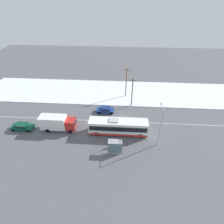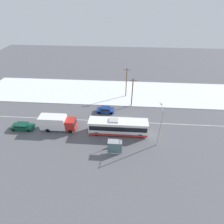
{
  "view_description": "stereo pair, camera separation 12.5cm",
  "coord_description": "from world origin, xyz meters",
  "px_view_note": "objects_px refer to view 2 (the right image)",
  "views": [
    {
      "loc": [
        -1.17,
        -30.13,
        24.01
      ],
      "look_at": [
        -3.3,
        1.55,
        1.4
      ],
      "focal_mm": 28.0,
      "sensor_mm": 36.0,
      "label": 1
    },
    {
      "loc": [
        -1.04,
        -30.12,
        24.01
      ],
      "look_at": [
        -3.3,
        1.55,
        1.4
      ],
      "focal_mm": 28.0,
      "sensor_mm": 36.0,
      "label": 2
    }
  ],
  "objects_px": {
    "parked_car_near_truck": "(22,126)",
    "utility_pole_roadside": "(132,92)",
    "pedestrian_at_stop": "(114,142)",
    "box_truck": "(57,122)",
    "sedan_car": "(105,110)",
    "bus_shelter": "(115,146)",
    "utility_pole_snowlot": "(126,82)",
    "city_bus": "(118,127)",
    "streetlamp": "(160,122)"
  },
  "relations": [
    {
      "from": "utility_pole_snowlot",
      "to": "city_bus",
      "type": "bearing_deg",
      "value": -95.56
    },
    {
      "from": "bus_shelter",
      "to": "utility_pole_snowlot",
      "type": "height_order",
      "value": "utility_pole_snowlot"
    },
    {
      "from": "city_bus",
      "to": "streetlamp",
      "type": "height_order",
      "value": "streetlamp"
    },
    {
      "from": "bus_shelter",
      "to": "box_truck",
      "type": "bearing_deg",
      "value": 155.79
    },
    {
      "from": "city_bus",
      "to": "utility_pole_snowlot",
      "type": "distance_m",
      "value": 15.21
    },
    {
      "from": "sedan_car",
      "to": "bus_shelter",
      "type": "height_order",
      "value": "bus_shelter"
    },
    {
      "from": "pedestrian_at_stop",
      "to": "box_truck",
      "type": "bearing_deg",
      "value": 161.25
    },
    {
      "from": "sedan_car",
      "to": "bus_shelter",
      "type": "distance_m",
      "value": 12.53
    },
    {
      "from": "streetlamp",
      "to": "utility_pole_roadside",
      "type": "distance_m",
      "value": 13.35
    },
    {
      "from": "sedan_car",
      "to": "utility_pole_snowlot",
      "type": "xyz_separation_m",
      "value": [
        4.69,
        7.91,
        3.42
      ]
    },
    {
      "from": "bus_shelter",
      "to": "utility_pole_snowlot",
      "type": "relative_size",
      "value": 0.31
    },
    {
      "from": "city_bus",
      "to": "pedestrian_at_stop",
      "type": "bearing_deg",
      "value": -99.89
    },
    {
      "from": "city_bus",
      "to": "pedestrian_at_stop",
      "type": "relative_size",
      "value": 7.32
    },
    {
      "from": "parked_car_near_truck",
      "to": "bus_shelter",
      "type": "xyz_separation_m",
      "value": [
        19.41,
        -4.96,
        0.92
      ]
    },
    {
      "from": "streetlamp",
      "to": "sedan_car",
      "type": "bearing_deg",
      "value": 138.95
    },
    {
      "from": "bus_shelter",
      "to": "utility_pole_roadside",
      "type": "bearing_deg",
      "value": 78.12
    },
    {
      "from": "box_truck",
      "to": "streetlamp",
      "type": "distance_m",
      "value": 20.18
    },
    {
      "from": "utility_pole_snowlot",
      "to": "sedan_car",
      "type": "bearing_deg",
      "value": -120.68
    },
    {
      "from": "parked_car_near_truck",
      "to": "utility_pole_roadside",
      "type": "height_order",
      "value": "utility_pole_roadside"
    },
    {
      "from": "parked_car_near_truck",
      "to": "pedestrian_at_stop",
      "type": "height_order",
      "value": "pedestrian_at_stop"
    },
    {
      "from": "bus_shelter",
      "to": "utility_pole_roadside",
      "type": "height_order",
      "value": "utility_pole_roadside"
    },
    {
      "from": "streetlamp",
      "to": "utility_pole_roadside",
      "type": "xyz_separation_m",
      "value": [
        -4.51,
        12.52,
        -1.06
      ]
    },
    {
      "from": "city_bus",
      "to": "utility_pole_snowlot",
      "type": "height_order",
      "value": "utility_pole_snowlot"
    },
    {
      "from": "pedestrian_at_stop",
      "to": "utility_pole_roadside",
      "type": "relative_size",
      "value": 0.21
    },
    {
      "from": "city_bus",
      "to": "bus_shelter",
      "type": "height_order",
      "value": "city_bus"
    },
    {
      "from": "box_truck",
      "to": "utility_pole_snowlot",
      "type": "distance_m",
      "value": 20.3
    },
    {
      "from": "bus_shelter",
      "to": "streetlamp",
      "type": "relative_size",
      "value": 0.32
    },
    {
      "from": "pedestrian_at_stop",
      "to": "streetlamp",
      "type": "relative_size",
      "value": 0.2
    },
    {
      "from": "box_truck",
      "to": "streetlamp",
      "type": "relative_size",
      "value": 0.92
    },
    {
      "from": "parked_car_near_truck",
      "to": "utility_pole_roadside",
      "type": "xyz_separation_m",
      "value": [
        22.65,
        10.46,
        3.14
      ]
    },
    {
      "from": "parked_car_near_truck",
      "to": "bus_shelter",
      "type": "height_order",
      "value": "bus_shelter"
    },
    {
      "from": "box_truck",
      "to": "parked_car_near_truck",
      "type": "distance_m",
      "value": 7.47
    },
    {
      "from": "utility_pole_roadside",
      "to": "streetlamp",
      "type": "bearing_deg",
      "value": -70.18
    },
    {
      "from": "city_bus",
      "to": "sedan_car",
      "type": "height_order",
      "value": "city_bus"
    },
    {
      "from": "box_truck",
      "to": "pedestrian_at_stop",
      "type": "height_order",
      "value": "box_truck"
    },
    {
      "from": "pedestrian_at_stop",
      "to": "bus_shelter",
      "type": "height_order",
      "value": "bus_shelter"
    },
    {
      "from": "sedan_car",
      "to": "utility_pole_roadside",
      "type": "xyz_separation_m",
      "value": [
        6.12,
        3.26,
        3.12
      ]
    },
    {
      "from": "utility_pole_roadside",
      "to": "sedan_car",
      "type": "bearing_deg",
      "value": -151.99
    },
    {
      "from": "sedan_car",
      "to": "streetlamp",
      "type": "distance_m",
      "value": 14.71
    },
    {
      "from": "sedan_car",
      "to": "pedestrian_at_stop",
      "type": "height_order",
      "value": "pedestrian_at_stop"
    },
    {
      "from": "sedan_car",
      "to": "pedestrian_at_stop",
      "type": "xyz_separation_m",
      "value": [
        2.59,
        -10.73,
        0.2
      ]
    },
    {
      "from": "box_truck",
      "to": "bus_shelter",
      "type": "bearing_deg",
      "value": -24.21
    },
    {
      "from": "parked_car_near_truck",
      "to": "pedestrian_at_stop",
      "type": "distance_m",
      "value": 19.44
    },
    {
      "from": "box_truck",
      "to": "utility_pole_snowlot",
      "type": "bearing_deg",
      "value": 46.66
    },
    {
      "from": "parked_car_near_truck",
      "to": "utility_pole_snowlot",
      "type": "bearing_deg",
      "value": 35.45
    },
    {
      "from": "sedan_car",
      "to": "utility_pole_roadside",
      "type": "relative_size",
      "value": 0.54
    },
    {
      "from": "bus_shelter",
      "to": "streetlamp",
      "type": "xyz_separation_m",
      "value": [
        7.75,
        2.89,
        3.27
      ]
    },
    {
      "from": "utility_pole_roadside",
      "to": "utility_pole_snowlot",
      "type": "xyz_separation_m",
      "value": [
        -1.43,
        4.65,
        0.3
      ]
    },
    {
      "from": "streetlamp",
      "to": "utility_pole_roadside",
      "type": "relative_size",
      "value": 1.05
    },
    {
      "from": "city_bus",
      "to": "utility_pole_roadside",
      "type": "xyz_separation_m",
      "value": [
        2.88,
        10.27,
        2.26
      ]
    }
  ]
}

